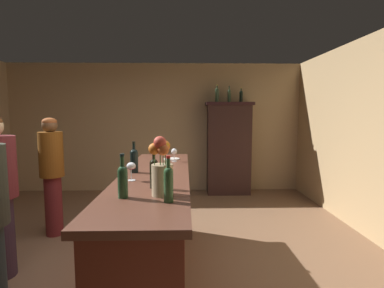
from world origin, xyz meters
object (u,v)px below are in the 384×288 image
Objects in this scene: cheese_plate at (172,159)px; bar_counter at (155,229)px; wine_bottle_malbec at (134,159)px; wine_bottle_chardonnay at (123,179)px; flower_arrangement at (162,168)px; display_cabinet at (229,147)px; patron_near_entrance at (52,170)px; wine_glass_front at (174,152)px; wine_glass_mid at (131,167)px; display_bottle_left at (217,94)px; display_bottle_midleft at (229,95)px; wine_bottle_pinot at (154,172)px; display_bottle_center at (241,96)px; wine_bottle_syrah at (168,182)px.

bar_counter is at bearing -97.90° from cheese_plate.
wine_bottle_malbec is 1.00× the size of wine_bottle_chardonnay.
flower_arrangement reaches higher than cheese_plate.
patron_near_entrance is (-2.64, -2.00, -0.08)m from display_cabinet.
bar_counter is 0.97m from wine_glass_front.
wine_bottle_malbec is 0.86m from flower_arrangement.
display_cabinet is 11.87× the size of wine_glass_mid.
flower_arrangement reaches higher than wine_glass_front.
display_bottle_left is at bearing -180.00° from display_cabinet.
cheese_plate is 0.57× the size of display_bottle_left.
wine_glass_front is (0.36, 0.63, -0.01)m from wine_bottle_malbec.
wine_bottle_chardonnay is 0.93× the size of display_bottle_midleft.
display_bottle_left is (1.12, 3.08, 0.81)m from wine_bottle_malbec.
bar_counter is 3.66m from display_bottle_midleft.
wine_bottle_pinot reaches higher than bar_counter.
wine_bottle_pinot is 3.99m from display_bottle_center.
display_cabinet is at bearing 73.12° from wine_bottle_pinot.
wine_glass_mid is at bearing -108.45° from wine_glass_front.
cheese_plate is (0.12, 0.87, 0.53)m from bar_counter.
wine_bottle_malbec is 3.38m from display_bottle_left.
patron_near_entrance is (-1.34, 1.93, -0.31)m from wine_bottle_chardonnay.
display_bottle_left reaches higher than patron_near_entrance.
flower_arrangement reaches higher than bar_counter.
cheese_plate is at bearing 82.10° from bar_counter.
wine_glass_mid is at bearing 4.69° from patron_near_entrance.
wine_bottle_pinot is 1.93× the size of wine_glass_mid.
wine_bottle_chardonnay is at bearing 161.43° from wine_bottle_syrah.
display_bottle_left is at bearing 78.37° from flower_arrangement.
wine_bottle_malbec is at bearing 112.26° from flower_arrangement.
wine_glass_mid reaches higher than bar_counter.
display_bottle_left is (0.87, 3.68, 0.81)m from wine_bottle_pinot.
display_bottle_midleft is at bearing 73.14° from wine_bottle_pinot.
display_bottle_midleft reaches higher than wine_bottle_pinot.
display_cabinet reaches higher than flower_arrangement.
wine_bottle_pinot is at bearing -110.17° from display_bottle_center.
bar_counter is 3.60m from display_bottle_left.
wine_bottle_pinot is (0.05, -0.52, 0.65)m from bar_counter.
wine_bottle_malbec is (-0.20, 0.08, 0.65)m from bar_counter.
flower_arrangement is (0.29, -0.45, 0.08)m from wine_glass_mid.
wine_glass_front is 2.77m from display_bottle_midleft.
display_bottle_left is (1.05, 3.93, 0.81)m from wine_bottle_chardonnay.
wine_bottle_syrah is at bearing -103.72° from display_bottle_midleft.
display_cabinet is 1.07m from display_bottle_left.
cheese_plate is 2.68m from display_bottle_midleft.
display_bottle_midleft is (1.33, 3.42, 0.80)m from wine_glass_mid.
wine_bottle_syrah is (0.18, -0.87, 0.66)m from bar_counter.
display_bottle_center is at bearing 69.83° from wine_bottle_pinot.
wine_bottle_pinot is 2.29m from patron_near_entrance.
wine_bottle_malbec is 0.86m from cheese_plate.
wine_bottle_chardonnay is 1.91× the size of wine_glass_mid.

